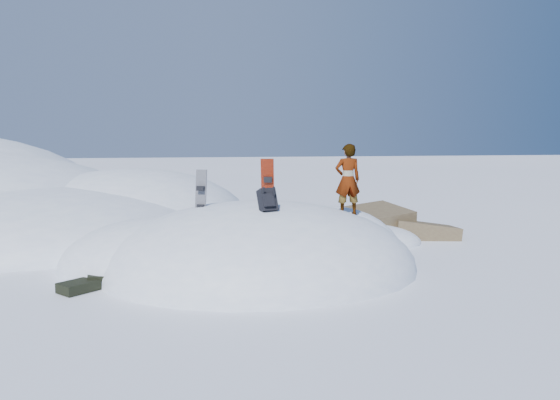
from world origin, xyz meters
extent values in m
plane|color=white|center=(0.00, 0.00, 0.00)|extent=(120.00, 120.00, 0.00)
ellipsoid|color=white|center=(0.00, 0.00, 0.00)|extent=(7.00, 6.00, 3.00)
ellipsoid|color=white|center=(-2.20, 0.60, 0.00)|extent=(4.40, 4.00, 2.20)
ellipsoid|color=white|center=(1.80, 0.80, 0.00)|extent=(3.60, 3.20, 2.50)
ellipsoid|color=white|center=(-6.00, 5.00, 0.00)|extent=(10.00, 9.00, 2.80)
ellipsoid|color=white|center=(-3.50, 7.50, 0.00)|extent=(8.00, 8.00, 3.60)
ellipsoid|color=white|center=(-5.50, 4.00, 0.00)|extent=(6.00, 5.00, 1.80)
cube|color=brown|center=(3.60, 3.40, 0.10)|extent=(2.82, 2.41, 1.62)
cube|color=brown|center=(5.20, 3.00, -0.10)|extent=(2.16, 1.80, 1.33)
cube|color=brown|center=(4.20, 4.60, 0.00)|extent=(2.08, 2.01, 1.10)
ellipsoid|color=white|center=(3.20, 2.40, 0.00)|extent=(3.20, 2.40, 1.00)
cube|color=red|center=(0.26, 0.47, 1.64)|extent=(0.35, 0.30, 1.57)
cube|color=black|center=(0.26, 0.41, 1.95)|extent=(0.22, 0.17, 0.14)
cube|color=black|center=(0.26, 0.41, 1.48)|extent=(0.22, 0.17, 0.14)
cube|color=black|center=(-1.26, 0.16, 1.53)|extent=(0.31, 0.28, 1.34)
cube|color=black|center=(-1.26, 0.11, 1.80)|extent=(0.19, 0.16, 0.12)
cube|color=black|center=(-1.26, 0.11, 1.40)|extent=(0.19, 0.16, 0.12)
cube|color=black|center=(0.07, -0.85, 1.63)|extent=(0.44, 0.47, 0.52)
cube|color=black|center=(0.07, -1.00, 1.65)|extent=(0.28, 0.26, 0.28)
cylinder|color=black|center=(-0.04, -0.98, 1.75)|extent=(0.04, 0.19, 0.35)
cylinder|color=black|center=(0.17, -0.98, 1.75)|extent=(0.04, 0.19, 0.35)
cube|color=black|center=(-3.60, -1.24, 0.10)|extent=(0.82, 0.81, 0.19)
cube|color=black|center=(-3.29, -1.03, 0.19)|extent=(0.40, 0.31, 0.13)
imported|color=slate|center=(2.02, 0.06, 1.95)|extent=(0.59, 0.39, 1.61)
camera|label=1|loc=(-1.47, -11.76, 2.96)|focal=35.00mm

